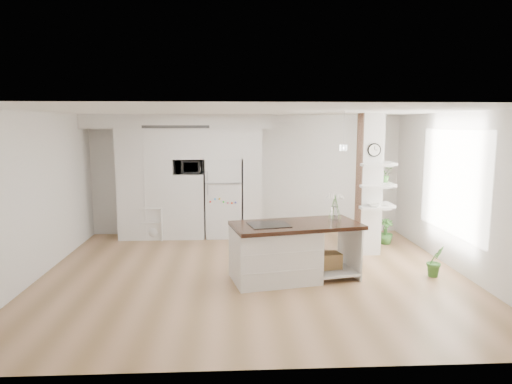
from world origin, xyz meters
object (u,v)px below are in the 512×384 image
bookshelf (152,225)px  floor_plant_a (435,261)px  kitchen_island (282,251)px  refrigerator (224,198)px

bookshelf → floor_plant_a: size_ratio=1.37×
kitchen_island → floor_plant_a: kitchen_island is taller
kitchen_island → floor_plant_a: (2.54, 0.02, -0.22)m
refrigerator → kitchen_island: 3.15m
refrigerator → floor_plant_a: refrigerator is taller
refrigerator → kitchen_island: bearing=-71.6°
floor_plant_a → bookshelf: bearing=151.7°
refrigerator → bookshelf: (-1.58, -0.19, -0.56)m
kitchen_island → floor_plant_a: bearing=-11.4°
refrigerator → kitchen_island: refrigerator is taller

